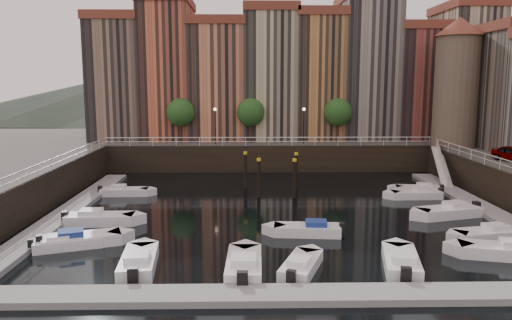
{
  "coord_description": "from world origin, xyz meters",
  "views": [
    {
      "loc": [
        -2.44,
        -39.01,
        10.03
      ],
      "look_at": [
        -1.65,
        4.0,
        3.29
      ],
      "focal_mm": 35.0,
      "sensor_mm": 36.0,
      "label": 1
    }
  ],
  "objects_px": {
    "boat_left_2": "(99,219)",
    "gangway": "(441,164)",
    "boat_left_0": "(80,240)",
    "mooring_pilings": "(273,175)",
    "boat_left_1": "(66,243)",
    "corner_tower": "(457,80)"
  },
  "relations": [
    {
      "from": "boat_left_2",
      "to": "gangway",
      "type": "bearing_deg",
      "value": 23.68
    },
    {
      "from": "gangway",
      "to": "boat_left_2",
      "type": "xyz_separation_m",
      "value": [
        -30.14,
        -14.35,
        -1.53
      ]
    },
    {
      "from": "gangway",
      "to": "boat_left_0",
      "type": "relative_size",
      "value": 1.66
    },
    {
      "from": "mooring_pilings",
      "to": "boat_left_1",
      "type": "xyz_separation_m",
      "value": [
        -13.44,
        -15.28,
        -1.32
      ]
    },
    {
      "from": "mooring_pilings",
      "to": "boat_left_1",
      "type": "height_order",
      "value": "mooring_pilings"
    },
    {
      "from": "mooring_pilings",
      "to": "boat_left_0",
      "type": "distance_m",
      "value": 19.61
    },
    {
      "from": "mooring_pilings",
      "to": "boat_left_1",
      "type": "distance_m",
      "value": 20.39
    },
    {
      "from": "boat_left_1",
      "to": "corner_tower",
      "type": "bearing_deg",
      "value": 16.11
    },
    {
      "from": "boat_left_0",
      "to": "mooring_pilings",
      "type": "bearing_deg",
      "value": 29.59
    },
    {
      "from": "boat_left_1",
      "to": "boat_left_2",
      "type": "relative_size",
      "value": 0.86
    },
    {
      "from": "corner_tower",
      "to": "boat_left_2",
      "type": "relative_size",
      "value": 2.73
    },
    {
      "from": "gangway",
      "to": "boat_left_1",
      "type": "xyz_separation_m",
      "value": [
        -30.57,
        -19.6,
        -1.59
      ]
    },
    {
      "from": "boat_left_0",
      "to": "boat_left_1",
      "type": "distance_m",
      "value": 0.81
    },
    {
      "from": "gangway",
      "to": "boat_left_1",
      "type": "distance_m",
      "value": 36.34
    },
    {
      "from": "mooring_pilings",
      "to": "boat_left_0",
      "type": "xyz_separation_m",
      "value": [
        -12.76,
        -14.84,
        -1.27
      ]
    },
    {
      "from": "corner_tower",
      "to": "boat_left_0",
      "type": "distance_m",
      "value": 41.61
    },
    {
      "from": "gangway",
      "to": "boat_left_1",
      "type": "relative_size",
      "value": 1.92
    },
    {
      "from": "boat_left_1",
      "to": "boat_left_0",
      "type": "bearing_deg",
      "value": 13.06
    },
    {
      "from": "gangway",
      "to": "boat_left_0",
      "type": "height_order",
      "value": "gangway"
    },
    {
      "from": "boat_left_1",
      "to": "boat_left_2",
      "type": "distance_m",
      "value": 5.26
    },
    {
      "from": "mooring_pilings",
      "to": "boat_left_2",
      "type": "xyz_separation_m",
      "value": [
        -13.01,
        -10.03,
        -1.26
      ]
    },
    {
      "from": "mooring_pilings",
      "to": "boat_left_0",
      "type": "relative_size",
      "value": 1.03
    }
  ]
}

